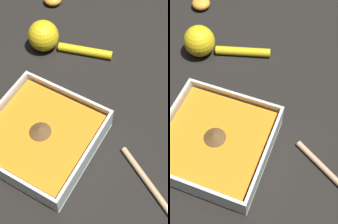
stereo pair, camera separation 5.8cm
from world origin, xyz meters
The scene contains 4 objects.
ground_plane centered at (0.00, 0.00, 0.00)m, with size 4.00×4.00×0.00m, color black.
square_dish centered at (-0.01, 0.03, 0.02)m, with size 0.22×0.22×0.06m.
lemon_squeezer centered at (-0.25, -0.11, 0.04)m, with size 0.10×0.21×0.08m.
wooden_spoon centered at (-0.01, 0.30, 0.01)m, with size 0.13×0.21×0.01m.
Camera 1 is at (0.22, 0.26, 0.59)m, focal length 50.00 mm.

